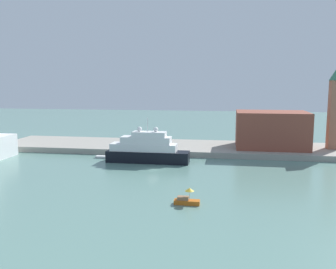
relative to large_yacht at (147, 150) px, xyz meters
The scene contains 10 objects.
ground 9.36m from the large_yacht, 67.23° to the right, with size 400.00×400.00×0.00m, color slate.
quay_dock 19.97m from the large_yacht, 80.17° to the left, with size 110.00×23.15×1.66m, color gray.
large_yacht is the anchor object (origin of this frame).
small_motorboat 35.61m from the large_yacht, 65.89° to the right, with size 4.49×1.61×2.99m.
work_barge 13.59m from the large_yacht, 165.56° to the left, with size 5.54×1.66×0.63m, color silver.
harbor_building 39.83m from the large_yacht, 29.52° to the left, with size 21.04×15.60×10.98m, color brown.
bell_tower 57.27m from the large_yacht, 21.02° to the left, with size 4.12×4.12×23.91m.
parked_car 16.65m from the large_yacht, 123.79° to the left, with size 4.39×1.65×1.37m.
person_figure 14.79m from the large_yacht, 103.56° to the left, with size 0.36×0.36×1.79m.
mooring_bollard 9.69m from the large_yacht, 79.27° to the left, with size 0.44×0.44×0.75m, color black.
Camera 1 is at (17.86, -84.90, 20.89)m, focal length 38.54 mm.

